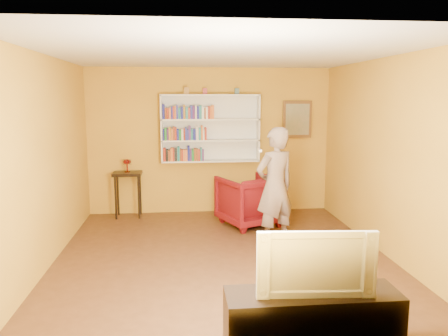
{
  "coord_description": "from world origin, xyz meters",
  "views": [
    {
      "loc": [
        -0.55,
        -5.62,
        2.15
      ],
      "look_at": [
        0.09,
        0.75,
        1.12
      ],
      "focal_mm": 35.0,
      "sensor_mm": 36.0,
      "label": 1
    }
  ],
  "objects": [
    {
      "name": "framed_painting",
      "position": [
        1.65,
        2.46,
        1.75
      ],
      "size": [
        0.55,
        0.05,
        0.7
      ],
      "color": "brown",
      "rests_on": "room_shell"
    },
    {
      "name": "ornament_centre",
      "position": [
        -0.09,
        2.35,
        2.27
      ],
      "size": [
        0.08,
        0.08,
        0.11
      ],
      "primitive_type": "cube",
      "color": "#A53740",
      "rests_on": "bookshelf"
    },
    {
      "name": "books_row_middle",
      "position": [
        -0.47,
        2.31,
        1.5
      ],
      "size": [
        0.78,
        0.19,
        0.26
      ],
      "color": "navy",
      "rests_on": "bookshelf"
    },
    {
      "name": "game_remote",
      "position": [
        0.53,
        0.23,
        1.44
      ],
      "size": [
        0.04,
        0.15,
        0.04
      ],
      "primitive_type": "cube",
      "color": "white",
      "rests_on": "person"
    },
    {
      "name": "tv_cabinet",
      "position": [
        0.54,
        -2.25,
        0.26
      ],
      "size": [
        1.48,
        0.44,
        0.53
      ],
      "primitive_type": "cube",
      "color": "black",
      "rests_on": "ground"
    },
    {
      "name": "television",
      "position": [
        0.54,
        -2.25,
        0.81
      ],
      "size": [
        0.99,
        0.2,
        0.56
      ],
      "primitive_type": "imported",
      "rotation": [
        0.0,
        0.0,
        -0.07
      ],
      "color": "black",
      "rests_on": "tv_cabinet"
    },
    {
      "name": "room_shell",
      "position": [
        0.0,
        0.0,
        1.02
      ],
      "size": [
        5.3,
        5.8,
        2.88
      ],
      "color": "#482A17",
      "rests_on": "ground"
    },
    {
      "name": "books_row_upper",
      "position": [
        -0.39,
        2.3,
        1.89
      ],
      "size": [
        0.92,
        0.19,
        0.27
      ],
      "color": "navy",
      "rests_on": "bookshelf"
    },
    {
      "name": "console_table",
      "position": [
        -1.51,
        2.25,
        0.69
      ],
      "size": [
        0.51,
        0.39,
        0.83
      ],
      "color": "black",
      "rests_on": "ground"
    },
    {
      "name": "ruby_lustre",
      "position": [
        -1.51,
        2.25,
        1.0
      ],
      "size": [
        0.15,
        0.15,
        0.23
      ],
      "color": "maroon",
      "rests_on": "console_table"
    },
    {
      "name": "person",
      "position": [
        0.81,
        0.47,
        0.87
      ],
      "size": [
        0.75,
        0.64,
        1.74
      ],
      "primitive_type": "imported",
      "rotation": [
        0.0,
        0.0,
        3.56
      ],
      "color": "#715D53",
      "rests_on": "ground"
    },
    {
      "name": "ornament_left",
      "position": [
        -0.43,
        2.35,
        2.28
      ],
      "size": [
        0.09,
        0.09,
        0.13
      ],
      "primitive_type": "cube",
      "color": "#A2712E",
      "rests_on": "bookshelf"
    },
    {
      "name": "bookshelf",
      "position": [
        0.0,
        2.41,
        1.59
      ],
      "size": [
        1.8,
        0.29,
        1.23
      ],
      "color": "white",
      "rests_on": "room_shell"
    },
    {
      "name": "armchair",
      "position": [
        0.61,
        1.53,
        0.42
      ],
      "size": [
        1.2,
        1.21,
        0.85
      ],
      "primitive_type": "imported",
      "rotation": [
        0.0,
        0.0,
        3.54
      ],
      "color": "#4E050F",
      "rests_on": "ground"
    },
    {
      "name": "ornament_right",
      "position": [
        0.49,
        2.35,
        2.27
      ],
      "size": [
        0.08,
        0.08,
        0.11
      ],
      "primitive_type": "cube",
      "color": "#41606C",
      "rests_on": "bookshelf"
    },
    {
      "name": "books_row_lower",
      "position": [
        -0.51,
        2.3,
        1.13
      ],
      "size": [
        0.73,
        0.19,
        0.27
      ],
      "color": "#A42C19",
      "rests_on": "bookshelf"
    }
  ]
}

